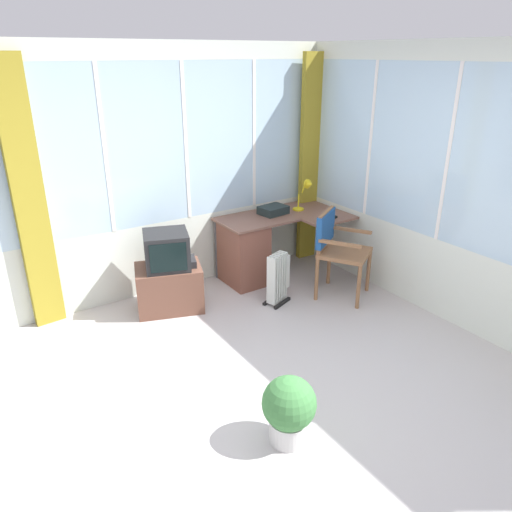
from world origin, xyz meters
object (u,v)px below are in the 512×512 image
tv_remote (331,216)px  space_heater (279,278)px  wooden_armchair (334,242)px  paper_tray (273,210)px  desk_lamp (307,190)px  potted_plant (289,408)px  desk (249,248)px  tv_on_stand (169,276)px

tv_remote → space_heater: bearing=-177.1°
wooden_armchair → paper_tray: bearing=105.2°
wooden_armchair → space_heater: wooden_armchair is taller
desk_lamp → potted_plant: (-1.88, -2.20, -0.70)m
desk → space_heater: size_ratio=2.58×
desk → tv_on_stand: bearing=-173.4°
desk → paper_tray: (0.35, 0.04, 0.37)m
tv_remote → potted_plant: size_ratio=0.31×
desk_lamp → paper_tray: 0.46m
space_heater → potted_plant: size_ratio=1.12×
space_heater → tv_remote: bearing=13.8°
desk → desk_lamp: (0.76, -0.05, 0.56)m
paper_tray → space_heater: (-0.38, -0.65, -0.49)m
desk → paper_tray: 0.51m
tv_remote → paper_tray: (-0.48, 0.44, 0.03)m
desk_lamp → wooden_armchair: desk_lamp is taller
tv_on_stand → potted_plant: bearing=-92.8°
desk → desk_lamp: 0.94m
tv_remote → potted_plant: tv_remote is taller
tv_on_stand → potted_plant: size_ratio=1.69×
desk_lamp → potted_plant: size_ratio=0.76×
desk_lamp → space_heater: (-0.79, -0.56, -0.68)m
paper_tray → space_heater: 0.90m
paper_tray → wooden_armchair: 0.84m
tv_on_stand → space_heater: bearing=-26.2°
desk_lamp → space_heater: size_ratio=0.68×
desk → tv_remote: size_ratio=9.31×
wooden_armchair → desk_lamp: bearing=75.0°
paper_tray → tv_on_stand: size_ratio=0.37×
paper_tray → potted_plant: paper_tray is taller
tv_remote → wooden_armchair: bearing=-136.7°
paper_tray → tv_on_stand: (-1.37, -0.16, -0.40)m
paper_tray → desk_lamp: bearing=-12.2°
tv_remote → wooden_armchair: size_ratio=0.16×
desk → tv_remote: bearing=-25.7°
desk_lamp → space_heater: desk_lamp is taller
desk → potted_plant: 2.51m
wooden_armchair → space_heater: size_ratio=1.68×
desk_lamp → wooden_armchair: 0.82m
space_heater → potted_plant: space_heater is taller
desk → desk_lamp: desk_lamp is taller
desk → space_heater: (-0.03, -0.61, -0.12)m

